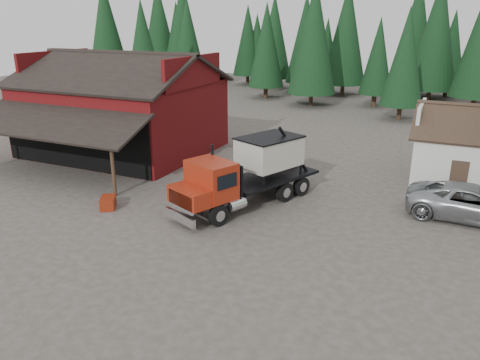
% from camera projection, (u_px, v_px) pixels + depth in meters
% --- Properties ---
extents(ground, '(120.00, 120.00, 0.00)m').
position_uv_depth(ground, '(182.00, 228.00, 21.83)').
color(ground, '#463F37').
rests_on(ground, ground).
extents(red_barn, '(12.80, 13.63, 7.18)m').
position_uv_depth(red_barn, '(122.00, 115.00, 33.81)').
color(red_barn, maroon).
rests_on(red_barn, ground).
extents(conifer_backdrop, '(76.00, 16.00, 16.00)m').
position_uv_depth(conifer_backdrop, '(360.00, 98.00, 57.86)').
color(conifer_backdrop, black).
rests_on(conifer_backdrop, ground).
extents(near_pine_a, '(4.40, 4.40, 11.40)m').
position_uv_depth(near_pine_a, '(143.00, 46.00, 52.49)').
color(near_pine_a, '#382619').
rests_on(near_pine_a, ground).
extents(near_pine_b, '(3.96, 3.96, 10.40)m').
position_uv_depth(near_pine_b, '(405.00, 57.00, 43.26)').
color(near_pine_b, '#382619').
rests_on(near_pine_b, ground).
extents(near_pine_d, '(5.28, 5.28, 13.40)m').
position_uv_depth(near_pine_d, '(314.00, 37.00, 50.17)').
color(near_pine_d, '#382619').
rests_on(near_pine_d, ground).
extents(feed_truck, '(5.53, 8.95, 3.94)m').
position_uv_depth(feed_truck, '(249.00, 171.00, 24.04)').
color(feed_truck, black).
rests_on(feed_truck, ground).
extents(silver_car, '(6.18, 3.02, 1.69)m').
position_uv_depth(silver_car, '(473.00, 203.00, 22.51)').
color(silver_car, '#A4A7AC').
rests_on(silver_car, ground).
extents(equip_box, '(1.17, 1.30, 0.60)m').
position_uv_depth(equip_box, '(108.00, 203.00, 24.05)').
color(equip_box, maroon).
rests_on(equip_box, ground).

